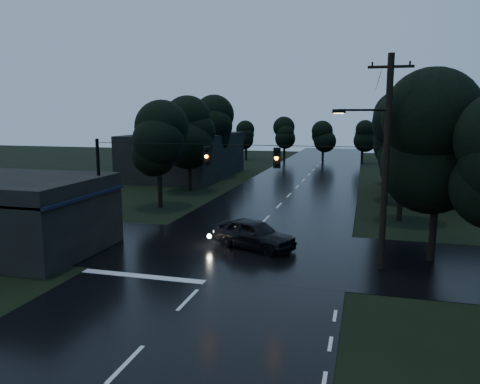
% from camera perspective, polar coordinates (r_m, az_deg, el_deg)
% --- Properties ---
extents(ground, '(160.00, 160.00, 0.00)m').
position_cam_1_polar(ground, '(15.14, -13.73, -19.74)').
color(ground, black).
rests_on(ground, ground).
extents(main_road, '(12.00, 120.00, 0.02)m').
position_cam_1_polar(main_road, '(42.64, 6.00, -0.42)').
color(main_road, black).
rests_on(main_road, ground).
extents(cross_street, '(60.00, 9.00, 0.02)m').
position_cam_1_polar(cross_street, '(25.47, -0.56, -7.20)').
color(cross_street, black).
rests_on(cross_street, ground).
extents(building_far_right, '(10.00, 14.00, 4.40)m').
position_cam_1_polar(building_far_right, '(46.36, 24.24, 2.34)').
color(building_far_right, black).
rests_on(building_far_right, ground).
extents(building_far_left, '(10.00, 16.00, 5.00)m').
position_cam_1_polar(building_far_left, '(55.66, -6.67, 4.49)').
color(building_far_left, black).
rests_on(building_far_left, ground).
extents(utility_pole_main, '(3.50, 0.30, 10.00)m').
position_cam_1_polar(utility_pole_main, '(22.59, 17.14, 3.84)').
color(utility_pole_main, black).
rests_on(utility_pole_main, ground).
extents(utility_pole_far, '(2.00, 0.30, 7.50)m').
position_cam_1_polar(utility_pole_far, '(39.66, 17.57, 4.09)').
color(utility_pole_far, black).
rests_on(utility_pole_far, ground).
extents(anchor_pole_left, '(0.18, 0.18, 6.00)m').
position_cam_1_polar(anchor_pole_left, '(26.89, -16.75, -0.15)').
color(anchor_pole_left, black).
rests_on(anchor_pole_left, ground).
extents(span_signals, '(15.00, 0.37, 1.12)m').
position_cam_1_polar(span_signals, '(23.36, 0.06, 4.40)').
color(span_signals, black).
rests_on(span_signals, ground).
extents(tree_corner_near, '(4.48, 4.48, 9.44)m').
position_cam_1_polar(tree_corner_near, '(24.75, 23.11, 5.67)').
color(tree_corner_near, black).
rests_on(tree_corner_near, ground).
extents(tree_left_a, '(3.92, 3.92, 8.26)m').
position_cam_1_polar(tree_left_a, '(37.00, -9.90, 6.15)').
color(tree_left_a, black).
rests_on(tree_left_a, ground).
extents(tree_left_b, '(4.20, 4.20, 8.85)m').
position_cam_1_polar(tree_left_b, '(44.57, -6.25, 7.27)').
color(tree_left_b, black).
rests_on(tree_left_b, ground).
extents(tree_left_c, '(4.48, 4.48, 9.44)m').
position_cam_1_polar(tree_left_c, '(54.17, -2.97, 8.11)').
color(tree_left_c, black).
rests_on(tree_left_c, ground).
extents(tree_right_a, '(4.20, 4.20, 8.85)m').
position_cam_1_polar(tree_right_a, '(33.61, 19.31, 6.08)').
color(tree_right_a, black).
rests_on(tree_right_a, ground).
extents(tree_right_b, '(4.48, 4.48, 9.44)m').
position_cam_1_polar(tree_right_b, '(41.61, 19.41, 7.15)').
color(tree_right_b, black).
rests_on(tree_right_b, ground).
extents(tree_right_c, '(4.76, 4.76, 10.03)m').
position_cam_1_polar(tree_right_c, '(51.61, 19.32, 7.94)').
color(tree_right_c, black).
rests_on(tree_right_c, ground).
extents(car, '(5.15, 3.60, 1.63)m').
position_cam_1_polar(car, '(25.78, 1.74, -5.13)').
color(car, black).
rests_on(car, ground).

